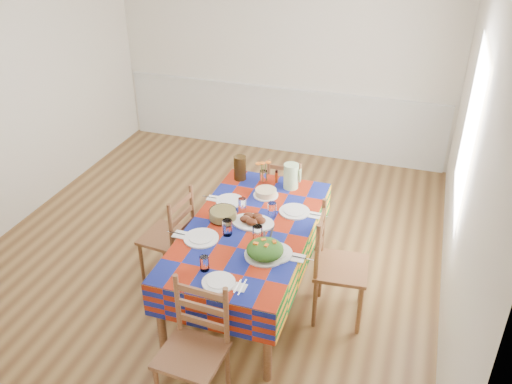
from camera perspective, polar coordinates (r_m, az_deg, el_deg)
room at (r=4.99m, az=-5.02°, el=6.76°), size 4.58×5.08×2.78m
wainscot at (r=7.49m, az=2.62°, el=7.82°), size 4.41×0.06×0.92m
window_right at (r=4.87m, az=21.55°, el=6.05°), size 0.00×1.40×1.40m
dining_table at (r=4.66m, az=-0.67°, el=-4.51°), size 1.03×1.92×0.75m
setting_near_head at (r=4.06m, az=-4.43°, el=-8.74°), size 0.40×0.27×0.12m
setting_left_near at (r=4.49m, az=-4.88°, el=-4.43°), size 0.53×0.31×0.14m
setting_left_far at (r=4.92m, az=-2.39°, el=-1.05°), size 0.47×0.28×0.12m
setting_right_near at (r=4.34m, az=1.37°, el=-5.68°), size 0.54×0.31×0.14m
setting_right_far at (r=4.79m, az=3.30°, el=-1.99°), size 0.52×0.30×0.13m
meat_platter at (r=4.65m, az=-0.35°, el=-3.01°), size 0.38×0.27×0.07m
salad_platter at (r=4.25m, az=0.95°, el=-6.13°), size 0.33×0.33×0.14m
pasta_bowl at (r=4.71m, az=-3.50°, el=-2.38°), size 0.24×0.24×0.09m
cake at (r=5.05m, az=1.04°, el=-0.08°), size 0.23×0.23×0.07m
serving_utensils at (r=4.50m, az=1.22°, el=-4.63°), size 0.14×0.30×0.01m
flower_vase at (r=5.24m, az=0.77°, el=1.97°), size 0.15×0.12×0.24m
hot_sauce at (r=5.26m, az=2.17°, el=1.66°), size 0.03×0.03×0.13m
green_pitcher at (r=5.15m, az=3.71°, el=1.68°), size 0.14×0.14×0.25m
tea_pitcher at (r=5.30m, az=-1.70°, el=2.55°), size 0.12×0.12×0.24m
name_card at (r=3.91m, az=-4.95°, el=-10.84°), size 0.08×0.02×0.02m
chair_near at (r=3.93m, az=-6.51°, el=-16.22°), size 0.46×0.44×0.98m
chair_far at (r=5.78m, az=3.21°, el=-0.04°), size 0.38×0.36×0.85m
chair_left at (r=5.03m, az=-8.99°, el=-4.74°), size 0.45×0.46×0.96m
chair_right at (r=4.61m, az=8.40°, el=-7.79°), size 0.47×0.49×1.03m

